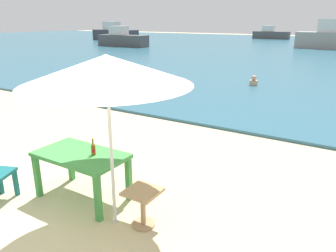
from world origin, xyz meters
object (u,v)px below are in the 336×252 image
Objects in this scene: picnic_table_green at (81,160)px; side_table_wood at (143,203)px; beer_bottle_amber at (93,149)px; patio_umbrella at (107,70)px; swimmer_person at (254,81)px; boat_cargo_ship at (271,34)px; boat_barge at (115,34)px; boat_ferry at (122,39)px.

picnic_table_green is 1.27m from side_table_wood.
patio_umbrella reaches higher than beer_bottle_amber.
picnic_table_green is 1.72m from patio_umbrella.
beer_bottle_amber is 10.08m from swimmer_person.
swimmer_person is 0.08× the size of boat_cargo_ship.
boat_barge reaches higher than picnic_table_green.
side_table_wood is (1.02, -0.17, -0.50)m from beer_bottle_amber.
patio_umbrella is 30.17m from boat_ferry.
boat_barge reaches higher than patio_umbrella.
beer_bottle_amber is 0.05× the size of boat_ferry.
patio_umbrella is 5.61× the size of swimmer_person.
boat_cargo_ship is at bearing 39.19° from boat_barge.
swimmer_person is (-0.48, 10.10, -0.41)m from picnic_table_green.
patio_umbrella is at bearing -157.61° from side_table_wood.
patio_umbrella reaches higher than picnic_table_green.
beer_bottle_amber is 44.94m from boat_cargo_ship.
boat_ferry reaches higher than picnic_table_green.
boat_ferry is (-18.31, 23.10, -0.07)m from beer_bottle_amber.
side_table_wood is at bearing -4.89° from picnic_table_green.
boat_barge is at bearing 140.60° from swimmer_person.
picnic_table_green reaches higher than side_table_wood.
picnic_table_green is at bearing -50.27° from boat_barge.
picnic_table_green is 0.26× the size of boat_ferry.
boat_ferry is at bearing 128.40° from beer_bottle_amber.
beer_bottle_amber is at bearing 18.05° from picnic_table_green.
beer_bottle_amber is 0.05× the size of boat_cargo_ship.
beer_bottle_amber reaches higher than side_table_wood.
patio_umbrella reaches higher than side_table_wood.
picnic_table_green reaches higher than swimmer_person.
patio_umbrella is 40.55m from boat_barge.
boat_ferry is (-18.96, 23.43, -1.33)m from patio_umbrella.
boat_cargo_ship reaches higher than side_table_wood.
patio_umbrella is 0.43× the size of boat_ferry.
boat_cargo_ship is (-8.88, 44.08, 0.06)m from picnic_table_green.
side_table_wood is at bearing -80.49° from swimmer_person.
patio_umbrella is 0.47× the size of boat_cargo_ship.
side_table_wood is at bearing -9.62° from beer_bottle_amber.
boat_barge is 1.17× the size of boat_ferry.
swimmer_person is 35.00m from boat_cargo_ship.
patio_umbrella is at bearing -82.63° from swimmer_person.
side_table_wood is (0.37, 0.15, -1.76)m from patio_umbrella.
patio_umbrella is (0.86, -0.26, 1.47)m from picnic_table_green.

